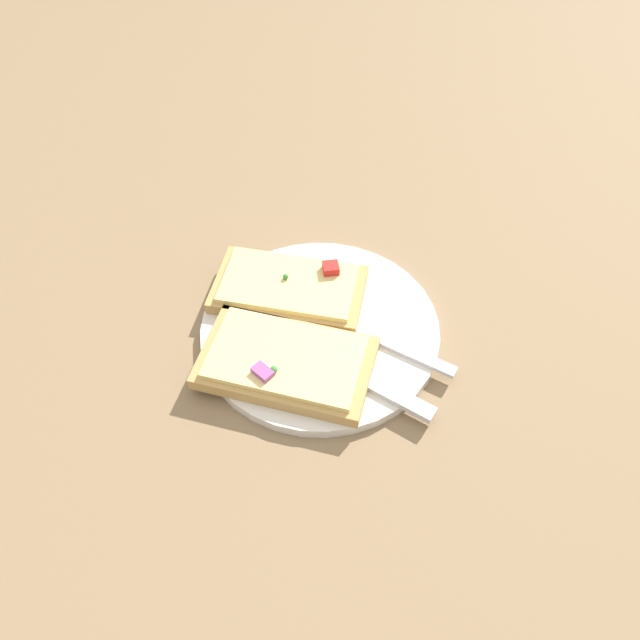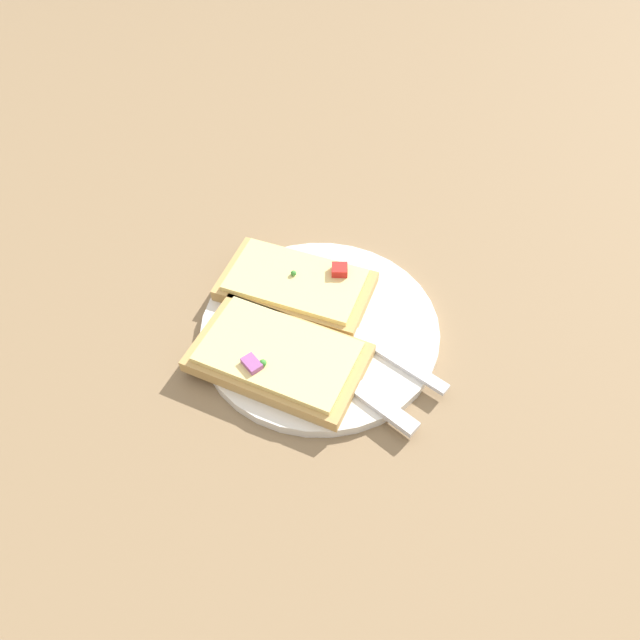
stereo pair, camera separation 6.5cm
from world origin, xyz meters
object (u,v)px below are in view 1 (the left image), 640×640
Objects in this scene: fork at (348,325)px; pizza_slice_main at (293,286)px; plate at (320,329)px; knife at (351,373)px; pizza_slice_corner at (286,361)px.

pizza_slice_main reaches higher than fork.
plate is at bearing 28.55° from fork.
fork is at bearing 151.21° from pizza_slice_main.
knife is 0.07m from pizza_slice_corner.
knife is 0.13m from pizza_slice_main.
plate is at bearing -30.36° from knife.
fork is (0.02, 0.02, 0.01)m from plate.
fork is 1.14× the size of pizza_slice_main.
plate is 0.03m from fork.
knife is at bearing -172.79° from pizza_slice_corner.
fork is 1.07× the size of pizza_slice_corner.
plate is 1.39× the size of pizza_slice_main.
fork is 0.08m from pizza_slice_main.
plate is 0.06m from pizza_slice_corner.
fork is 0.06m from knife.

